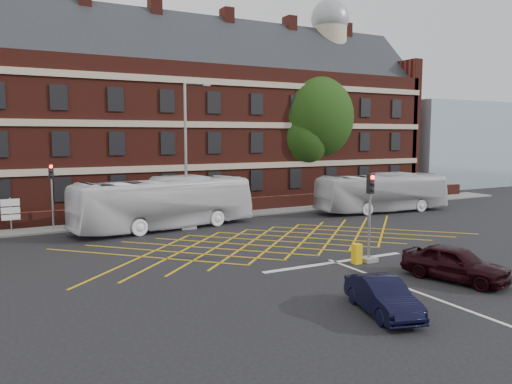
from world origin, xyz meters
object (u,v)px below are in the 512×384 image
bus_right (382,193)px  deciduous_tree (308,124)px  traffic_light_far (52,203)px  bus_left (165,203)px  car_maroon (455,263)px  street_lamp (187,178)px  direction_signs (10,211)px  utility_cabinet (357,254)px  car_navy (383,296)px  traffic_light_near (369,226)px

bus_right → deciduous_tree: 11.86m
traffic_light_far → bus_left: bearing=-25.2°
bus_right → deciduous_tree: (-0.16, 10.42, 5.68)m
bus_right → car_maroon: (-10.47, -16.12, -0.80)m
street_lamp → direction_signs: size_ratio=4.31×
car_maroon → utility_cabinet: 4.54m
traffic_light_far → street_lamp: (7.87, -3.73, 1.55)m
car_maroon → street_lamp: size_ratio=0.46×
car_navy → traffic_light_near: size_ratio=0.88×
car_navy → traffic_light_far: 23.38m
bus_right → traffic_light_near: (-11.55, -11.94, 0.21)m
car_navy → traffic_light_far: (-8.30, 21.83, 1.15)m
deciduous_tree → bus_right: bearing=-89.1°
direction_signs → utility_cabinet: 21.79m
bus_left → bus_right: 17.68m
traffic_light_far → car_navy: bearing=-69.2°
deciduous_tree → traffic_light_far: (-24.03, -6.30, -5.47)m
street_lamp → car_navy: bearing=-88.6°
bus_left → street_lamp: 2.19m
bus_right → bus_left: bearing=92.9°
bus_left → traffic_light_far: size_ratio=2.85×
car_navy → direction_signs: size_ratio=1.71×
bus_left → deciduous_tree: (17.49, 9.38, 5.53)m
deciduous_tree → utility_cabinet: 26.39m
bus_left → deciduous_tree: 20.60m
traffic_light_near → street_lamp: size_ratio=0.45×
street_lamp → direction_signs: bearing=158.7°
traffic_light_near → street_lamp: (-4.77, 12.32, 1.55)m
deciduous_tree → traffic_light_near: (-11.39, -22.35, -5.47)m
deciduous_tree → direction_signs: deciduous_tree is taller
direction_signs → utility_cabinet: (14.31, -16.41, -0.90)m
street_lamp → utility_cabinet: street_lamp is taller
street_lamp → traffic_light_far: bearing=154.6°
utility_cabinet → street_lamp: bearing=107.8°
traffic_light_far → utility_cabinet: size_ratio=4.46×
bus_right → car_navy: bus_right is taller
car_maroon → bus_left: bearing=96.5°
car_navy → car_maroon: car_maroon is taller
traffic_light_near → utility_cabinet: size_ratio=4.46×
direction_signs → traffic_light_far: bearing=-6.9°
bus_left → car_navy: bearing=176.6°
traffic_light_near → utility_cabinet: (-0.79, -0.06, -1.29)m
traffic_light_near → traffic_light_far: same height
street_lamp → utility_cabinet: (3.98, -12.38, -2.83)m
bus_left → utility_cabinet: bus_left is taller
bus_right → street_lamp: (-16.32, 0.39, 1.76)m
deciduous_tree → car_maroon: bearing=-111.2°
bus_right → utility_cabinet: bearing=140.5°
deciduous_tree → utility_cabinet: (-12.18, -22.41, -6.75)m
bus_left → traffic_light_far: traffic_light_far is taller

